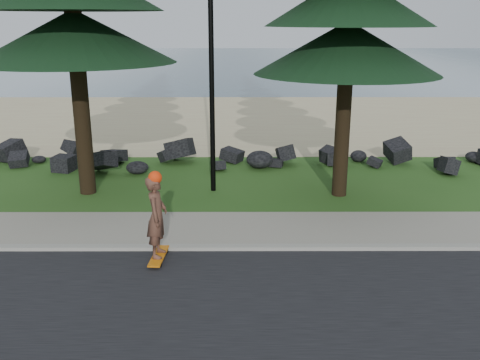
% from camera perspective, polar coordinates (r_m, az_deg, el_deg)
% --- Properties ---
extents(ground, '(160.00, 160.00, 0.00)m').
position_cam_1_polar(ground, '(12.20, -3.54, -5.72)').
color(ground, '#275019').
rests_on(ground, ground).
extents(road, '(160.00, 7.00, 0.02)m').
position_cam_1_polar(road, '(8.24, -5.39, -17.74)').
color(road, black).
rests_on(road, ground).
extents(kerb, '(160.00, 0.20, 0.10)m').
position_cam_1_polar(kerb, '(11.36, -3.80, -7.23)').
color(kerb, gray).
rests_on(kerb, ground).
extents(sidewalk, '(160.00, 2.00, 0.08)m').
position_cam_1_polar(sidewalk, '(12.37, -3.49, -5.20)').
color(sidewalk, gray).
rests_on(sidewalk, ground).
extents(beach_sand, '(160.00, 15.00, 0.01)m').
position_cam_1_polar(beach_sand, '(26.18, -1.74, 6.54)').
color(beach_sand, tan).
rests_on(beach_sand, ground).
extents(ocean, '(160.00, 58.00, 0.01)m').
position_cam_1_polar(ocean, '(62.43, -0.84, 12.52)').
color(ocean, '#2F4C5B').
rests_on(ocean, ground).
extents(seawall_boulders, '(60.00, 2.40, 1.10)m').
position_cam_1_polar(seawall_boulders, '(17.50, -2.51, 1.32)').
color(seawall_boulders, black).
rests_on(seawall_boulders, ground).
extents(lamp_post, '(0.25, 0.14, 8.14)m').
position_cam_1_polar(lamp_post, '(14.48, -3.10, 14.67)').
color(lamp_post, black).
rests_on(lamp_post, ground).
extents(skateboarder, '(0.44, 1.01, 1.85)m').
position_cam_1_polar(skateboarder, '(10.66, -8.85, -3.92)').
color(skateboarder, '#CF6A0C').
rests_on(skateboarder, ground).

